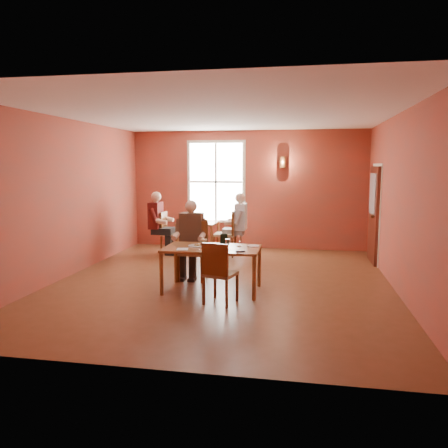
% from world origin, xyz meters
% --- Properties ---
extents(ground, '(6.00, 7.00, 0.01)m').
position_xyz_m(ground, '(0.00, 0.00, 0.00)').
color(ground, brown).
rests_on(ground, ground).
extents(wall_back, '(6.00, 0.04, 3.00)m').
position_xyz_m(wall_back, '(0.00, 3.50, 1.50)').
color(wall_back, brown).
rests_on(wall_back, ground).
extents(wall_front, '(6.00, 0.04, 3.00)m').
position_xyz_m(wall_front, '(0.00, -3.50, 1.50)').
color(wall_front, brown).
rests_on(wall_front, ground).
extents(wall_left, '(0.04, 7.00, 3.00)m').
position_xyz_m(wall_left, '(-3.00, 0.00, 1.50)').
color(wall_left, brown).
rests_on(wall_left, ground).
extents(wall_right, '(0.04, 7.00, 3.00)m').
position_xyz_m(wall_right, '(3.00, 0.00, 1.50)').
color(wall_right, brown).
rests_on(wall_right, ground).
extents(ceiling, '(6.00, 7.00, 0.04)m').
position_xyz_m(ceiling, '(0.00, 0.00, 3.00)').
color(ceiling, white).
rests_on(ceiling, wall_back).
extents(window, '(1.36, 0.10, 1.96)m').
position_xyz_m(window, '(-0.80, 3.45, 1.70)').
color(window, white).
rests_on(window, wall_back).
extents(door, '(0.12, 1.04, 2.10)m').
position_xyz_m(door, '(2.94, 2.30, 1.05)').
color(door, maroon).
rests_on(door, ground).
extents(wall_sconce, '(0.16, 0.16, 0.28)m').
position_xyz_m(wall_sconce, '(0.90, 3.40, 2.20)').
color(wall_sconce, brown).
rests_on(wall_sconce, wall_back).
extents(main_table, '(1.60, 0.90, 0.75)m').
position_xyz_m(main_table, '(-0.07, -0.55, 0.38)').
color(main_table, brown).
rests_on(main_table, ground).
extents(chair_diner_main, '(0.48, 0.48, 1.08)m').
position_xyz_m(chair_diner_main, '(-0.57, 0.10, 0.54)').
color(chair_diner_main, brown).
rests_on(chair_diner_main, ground).
extents(diner_main, '(0.57, 0.57, 1.42)m').
position_xyz_m(diner_main, '(-0.57, 0.07, 0.71)').
color(diner_main, '#3E291B').
rests_on(diner_main, ground).
extents(chair_empty, '(0.52, 0.52, 0.97)m').
position_xyz_m(chair_empty, '(0.20, -1.19, 0.48)').
color(chair_empty, '#5D3614').
rests_on(chair_empty, ground).
extents(plate_food, '(0.37, 0.37, 0.04)m').
position_xyz_m(plate_food, '(-0.33, -0.52, 0.77)').
color(plate_food, white).
rests_on(plate_food, main_table).
extents(sandwich, '(0.09, 0.09, 0.11)m').
position_xyz_m(sandwich, '(-0.22, -0.51, 0.81)').
color(sandwich, tan).
rests_on(sandwich, main_table).
extents(goblet_a, '(0.11, 0.11, 0.21)m').
position_xyz_m(goblet_a, '(0.37, -0.41, 0.86)').
color(goblet_a, white).
rests_on(goblet_a, main_table).
extents(goblet_c, '(0.09, 0.09, 0.19)m').
position_xyz_m(goblet_c, '(0.22, -0.71, 0.85)').
color(goblet_c, white).
rests_on(goblet_c, main_table).
extents(menu_stand, '(0.13, 0.09, 0.20)m').
position_xyz_m(menu_stand, '(0.10, -0.33, 0.85)').
color(menu_stand, black).
rests_on(menu_stand, main_table).
extents(knife, '(0.22, 0.07, 0.00)m').
position_xyz_m(knife, '(-0.16, -0.84, 0.75)').
color(knife, white).
rests_on(knife, main_table).
extents(napkin, '(0.22, 0.22, 0.01)m').
position_xyz_m(napkin, '(-0.51, -0.80, 0.75)').
color(napkin, silver).
rests_on(napkin, main_table).
extents(side_plate, '(0.22, 0.22, 0.02)m').
position_xyz_m(side_plate, '(0.61, -0.35, 0.76)').
color(side_plate, silver).
rests_on(side_plate, main_table).
extents(sunglasses, '(0.15, 0.11, 0.02)m').
position_xyz_m(sunglasses, '(0.46, -0.86, 0.76)').
color(sunglasses, black).
rests_on(sunglasses, main_table).
extents(second_table, '(0.90, 0.90, 0.79)m').
position_xyz_m(second_table, '(-1.02, 2.37, 0.40)').
color(second_table, brown).
rests_on(second_table, ground).
extents(chair_diner_white, '(0.48, 0.48, 1.07)m').
position_xyz_m(chair_diner_white, '(-0.37, 2.37, 0.54)').
color(chair_diner_white, '#622F15').
rests_on(chair_diner_white, ground).
extents(diner_white, '(0.57, 0.57, 1.43)m').
position_xyz_m(diner_white, '(-0.34, 2.37, 0.72)').
color(diner_white, silver).
rests_on(diner_white, ground).
extents(chair_diner_maroon, '(0.45, 0.45, 1.02)m').
position_xyz_m(chair_diner_maroon, '(-1.67, 2.37, 0.51)').
color(chair_diner_maroon, '#592B13').
rests_on(chair_diner_maroon, ground).
extents(diner_maroon, '(0.58, 0.58, 1.45)m').
position_xyz_m(diner_maroon, '(-1.70, 2.37, 0.73)').
color(diner_maroon, maroon).
rests_on(diner_maroon, ground).
extents(cup_a, '(0.17, 0.17, 0.10)m').
position_xyz_m(cup_a, '(-0.89, 2.29, 0.84)').
color(cup_a, white).
rests_on(cup_a, second_table).
extents(cup_b, '(0.11, 0.11, 0.10)m').
position_xyz_m(cup_b, '(-1.21, 2.52, 0.84)').
color(cup_b, white).
rests_on(cup_b, second_table).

